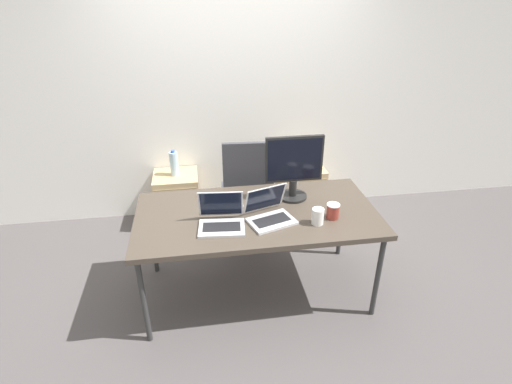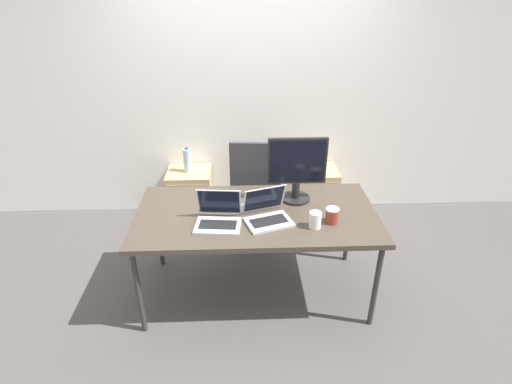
{
  "view_description": "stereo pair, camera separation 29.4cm",
  "coord_description": "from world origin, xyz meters",
  "px_view_note": "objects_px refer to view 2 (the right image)",
  "views": [
    {
      "loc": [
        -0.4,
        -2.53,
        2.27
      ],
      "look_at": [
        0.0,
        0.05,
        0.9
      ],
      "focal_mm": 28.0,
      "sensor_mm": 36.0,
      "label": 1
    },
    {
      "loc": [
        -0.1,
        -2.56,
        2.27
      ],
      "look_at": [
        0.0,
        0.05,
        0.9
      ],
      "focal_mm": 28.0,
      "sensor_mm": 36.0,
      "label": 2
    }
  ],
  "objects_px": {
    "coffee_cup_brown": "(332,215)",
    "water_bottle": "(188,160)",
    "cabinet_left": "(191,195)",
    "office_chair": "(256,202)",
    "mouse": "(260,204)",
    "coffee_cup_white": "(315,220)",
    "laptop_left": "(218,217)",
    "monitor": "(297,169)",
    "cabinet_right": "(314,193)",
    "laptop_right": "(267,214)"
  },
  "relations": [
    {
      "from": "cabinet_left",
      "to": "laptop_right",
      "type": "distance_m",
      "value": 1.58
    },
    {
      "from": "cabinet_right",
      "to": "laptop_left",
      "type": "bearing_deg",
      "value": -125.38
    },
    {
      "from": "laptop_right",
      "to": "mouse",
      "type": "distance_m",
      "value": 0.21
    },
    {
      "from": "laptop_right",
      "to": "coffee_cup_white",
      "type": "height_order",
      "value": "laptop_right"
    },
    {
      "from": "cabinet_left",
      "to": "coffee_cup_brown",
      "type": "xyz_separation_m",
      "value": [
        1.18,
        -1.35,
        0.53
      ]
    },
    {
      "from": "laptop_left",
      "to": "coffee_cup_white",
      "type": "distance_m",
      "value": 0.68
    },
    {
      "from": "cabinet_left",
      "to": "office_chair",
      "type": "bearing_deg",
      "value": -32.31
    },
    {
      "from": "water_bottle",
      "to": "coffee_cup_brown",
      "type": "distance_m",
      "value": 1.8
    },
    {
      "from": "water_bottle",
      "to": "mouse",
      "type": "relative_size",
      "value": 3.95
    },
    {
      "from": "water_bottle",
      "to": "laptop_right",
      "type": "xyz_separation_m",
      "value": [
        0.72,
        -1.3,
        0.13
      ]
    },
    {
      "from": "water_bottle",
      "to": "coffee_cup_white",
      "type": "height_order",
      "value": "coffee_cup_white"
    },
    {
      "from": "monitor",
      "to": "coffee_cup_white",
      "type": "distance_m",
      "value": 0.47
    },
    {
      "from": "office_chair",
      "to": "laptop_right",
      "type": "xyz_separation_m",
      "value": [
        0.05,
        -0.87,
        0.39
      ]
    },
    {
      "from": "coffee_cup_brown",
      "to": "water_bottle",
      "type": "bearing_deg",
      "value": 131.12
    },
    {
      "from": "cabinet_left",
      "to": "mouse",
      "type": "xyz_separation_m",
      "value": [
        0.68,
        -1.1,
        0.49
      ]
    },
    {
      "from": "coffee_cup_white",
      "to": "laptop_right",
      "type": "bearing_deg",
      "value": 161.09
    },
    {
      "from": "laptop_left",
      "to": "coffee_cup_brown",
      "type": "relative_size",
      "value": 3.01
    },
    {
      "from": "cabinet_left",
      "to": "cabinet_right",
      "type": "bearing_deg",
      "value": 0.0
    },
    {
      "from": "cabinet_right",
      "to": "mouse",
      "type": "relative_size",
      "value": 8.25
    },
    {
      "from": "cabinet_left",
      "to": "laptop_right",
      "type": "relative_size",
      "value": 1.45
    },
    {
      "from": "coffee_cup_brown",
      "to": "laptop_left",
      "type": "bearing_deg",
      "value": 178.74
    },
    {
      "from": "laptop_left",
      "to": "monitor",
      "type": "relative_size",
      "value": 0.66
    },
    {
      "from": "water_bottle",
      "to": "laptop_left",
      "type": "distance_m",
      "value": 1.39
    },
    {
      "from": "mouse",
      "to": "cabinet_right",
      "type": "bearing_deg",
      "value": 59.84
    },
    {
      "from": "laptop_left",
      "to": "coffee_cup_brown",
      "type": "bearing_deg",
      "value": -1.26
    },
    {
      "from": "office_chair",
      "to": "coffee_cup_white",
      "type": "distance_m",
      "value": 1.12
    },
    {
      "from": "office_chair",
      "to": "cabinet_left",
      "type": "distance_m",
      "value": 0.81
    },
    {
      "from": "coffee_cup_white",
      "to": "mouse",
      "type": "bearing_deg",
      "value": 139.78
    },
    {
      "from": "laptop_left",
      "to": "monitor",
      "type": "distance_m",
      "value": 0.71
    },
    {
      "from": "water_bottle",
      "to": "mouse",
      "type": "distance_m",
      "value": 1.3
    },
    {
      "from": "office_chair",
      "to": "water_bottle",
      "type": "xyz_separation_m",
      "value": [
        -0.68,
        0.43,
        0.26
      ]
    },
    {
      "from": "water_bottle",
      "to": "mouse",
      "type": "height_order",
      "value": "water_bottle"
    },
    {
      "from": "office_chair",
      "to": "monitor",
      "type": "bearing_deg",
      "value": -63.04
    },
    {
      "from": "office_chair",
      "to": "laptop_right",
      "type": "height_order",
      "value": "office_chair"
    },
    {
      "from": "office_chair",
      "to": "laptop_left",
      "type": "bearing_deg",
      "value": -108.4
    },
    {
      "from": "cabinet_left",
      "to": "mouse",
      "type": "bearing_deg",
      "value": -58.13
    },
    {
      "from": "mouse",
      "to": "coffee_cup_brown",
      "type": "distance_m",
      "value": 0.56
    },
    {
      "from": "cabinet_right",
      "to": "monitor",
      "type": "relative_size",
      "value": 1.08
    },
    {
      "from": "mouse",
      "to": "office_chair",
      "type": "bearing_deg",
      "value": 90.6
    },
    {
      "from": "office_chair",
      "to": "monitor",
      "type": "xyz_separation_m",
      "value": [
        0.29,
        -0.57,
        0.6
      ]
    },
    {
      "from": "cabinet_left",
      "to": "laptop_right",
      "type": "xyz_separation_m",
      "value": [
        0.72,
        -1.3,
        0.53
      ]
    },
    {
      "from": "cabinet_left",
      "to": "coffee_cup_white",
      "type": "height_order",
      "value": "coffee_cup_white"
    },
    {
      "from": "mouse",
      "to": "coffee_cup_white",
      "type": "bearing_deg",
      "value": -40.22
    },
    {
      "from": "coffee_cup_brown",
      "to": "coffee_cup_white",
      "type": "bearing_deg",
      "value": -155.72
    },
    {
      "from": "office_chair",
      "to": "laptop_right",
      "type": "bearing_deg",
      "value": -86.83
    },
    {
      "from": "coffee_cup_white",
      "to": "water_bottle",
      "type": "bearing_deg",
      "value": 126.66
    },
    {
      "from": "office_chair",
      "to": "cabinet_right",
      "type": "bearing_deg",
      "value": 33.53
    },
    {
      "from": "monitor",
      "to": "coffee_cup_white",
      "type": "xyz_separation_m",
      "value": [
        0.08,
        -0.41,
        -0.2
      ]
    },
    {
      "from": "monitor",
      "to": "coffee_cup_brown",
      "type": "xyz_separation_m",
      "value": [
        0.21,
        -0.35,
        -0.21
      ]
    },
    {
      "from": "laptop_right",
      "to": "cabinet_left",
      "type": "bearing_deg",
      "value": 119.17
    }
  ]
}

